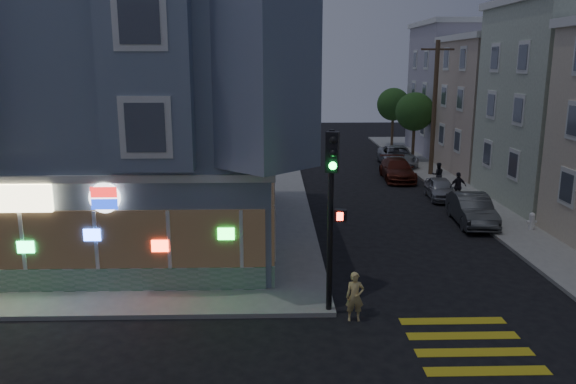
{
  "coord_description": "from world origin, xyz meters",
  "views": [
    {
      "loc": [
        1.08,
        -13.96,
        7.66
      ],
      "look_at": [
        1.63,
        6.62,
        2.92
      ],
      "focal_mm": 35.0,
      "sensor_mm": 36.0,
      "label": 1
    }
  ],
  "objects_px": {
    "street_tree_far": "(393,104)",
    "parked_car_b": "(472,210)",
    "street_tree_near": "(415,112)",
    "parked_car_a": "(440,189)",
    "fire_hydrant": "(532,220)",
    "pedestrian_b": "(458,187)",
    "parked_car_d": "(397,156)",
    "traffic_signal": "(332,192)",
    "parked_car_c": "(397,170)",
    "pedestrian_a": "(438,175)",
    "running_child": "(355,297)",
    "utility_pole": "(434,106)"
  },
  "relations": [
    {
      "from": "street_tree_far",
      "to": "fire_hydrant",
      "type": "bearing_deg",
      "value": -88.32
    },
    {
      "from": "parked_car_c",
      "to": "traffic_signal",
      "type": "height_order",
      "value": "traffic_signal"
    },
    {
      "from": "fire_hydrant",
      "to": "pedestrian_b",
      "type": "bearing_deg",
      "value": 106.58
    },
    {
      "from": "pedestrian_a",
      "to": "traffic_signal",
      "type": "xyz_separation_m",
      "value": [
        -8.49,
        -17.78,
        3.05
      ]
    },
    {
      "from": "pedestrian_b",
      "to": "pedestrian_a",
      "type": "bearing_deg",
      "value": -97.92
    },
    {
      "from": "street_tree_near",
      "to": "parked_car_c",
      "type": "xyz_separation_m",
      "value": [
        -2.81,
        -7.24,
        -3.23
      ]
    },
    {
      "from": "street_tree_far",
      "to": "running_child",
      "type": "distance_m",
      "value": 37.36
    },
    {
      "from": "running_child",
      "to": "pedestrian_b",
      "type": "relative_size",
      "value": 0.94
    },
    {
      "from": "parked_car_d",
      "to": "traffic_signal",
      "type": "distance_m",
      "value": 27.12
    },
    {
      "from": "street_tree_far",
      "to": "running_child",
      "type": "bearing_deg",
      "value": -103.48
    },
    {
      "from": "utility_pole",
      "to": "street_tree_far",
      "type": "relative_size",
      "value": 1.7
    },
    {
      "from": "street_tree_near",
      "to": "street_tree_far",
      "type": "bearing_deg",
      "value": 90.0
    },
    {
      "from": "utility_pole",
      "to": "parked_car_c",
      "type": "distance_m",
      "value": 5.01
    },
    {
      "from": "parked_car_d",
      "to": "parked_car_a",
      "type": "bearing_deg",
      "value": -86.22
    },
    {
      "from": "fire_hydrant",
      "to": "street_tree_near",
      "type": "bearing_deg",
      "value": 92.37
    },
    {
      "from": "utility_pole",
      "to": "pedestrian_a",
      "type": "distance_m",
      "value": 5.67
    },
    {
      "from": "parked_car_c",
      "to": "parked_car_d",
      "type": "xyz_separation_m",
      "value": [
        1.11,
        5.2,
        0.05
      ]
    },
    {
      "from": "parked_car_b",
      "to": "fire_hydrant",
      "type": "bearing_deg",
      "value": -27.84
    },
    {
      "from": "pedestrian_b",
      "to": "parked_car_d",
      "type": "xyz_separation_m",
      "value": [
        -0.85,
        11.76,
        -0.21
      ]
    },
    {
      "from": "pedestrian_b",
      "to": "parked_car_a",
      "type": "bearing_deg",
      "value": -67.87
    },
    {
      "from": "parked_car_c",
      "to": "fire_hydrant",
      "type": "xyz_separation_m",
      "value": [
        3.61,
        -12.1,
        -0.13
      ]
    },
    {
      "from": "street_tree_near",
      "to": "parked_car_a",
      "type": "relative_size",
      "value": 1.47
    },
    {
      "from": "street_tree_far",
      "to": "pedestrian_a",
      "type": "distance_m",
      "value": 18.34
    },
    {
      "from": "street_tree_near",
      "to": "pedestrian_a",
      "type": "distance_m",
      "value": 10.55
    },
    {
      "from": "street_tree_far",
      "to": "parked_car_d",
      "type": "relative_size",
      "value": 0.98
    },
    {
      "from": "parked_car_c",
      "to": "utility_pole",
      "type": "bearing_deg",
      "value": 27.7
    },
    {
      "from": "pedestrian_b",
      "to": "parked_car_a",
      "type": "height_order",
      "value": "pedestrian_b"
    },
    {
      "from": "parked_car_b",
      "to": "fire_hydrant",
      "type": "distance_m",
      "value": 2.72
    },
    {
      "from": "parked_car_a",
      "to": "fire_hydrant",
      "type": "bearing_deg",
      "value": -66.36
    },
    {
      "from": "pedestrian_a",
      "to": "parked_car_a",
      "type": "xyz_separation_m",
      "value": [
        -0.6,
        -2.64,
        -0.29
      ]
    },
    {
      "from": "pedestrian_b",
      "to": "parked_car_b",
      "type": "xyz_separation_m",
      "value": [
        -0.65,
        -4.11,
        -0.23
      ]
    },
    {
      "from": "utility_pole",
      "to": "parked_car_d",
      "type": "distance_m",
      "value": 5.86
    },
    {
      "from": "running_child",
      "to": "fire_hydrant",
      "type": "height_order",
      "value": "running_child"
    },
    {
      "from": "parked_car_b",
      "to": "fire_hydrant",
      "type": "xyz_separation_m",
      "value": [
        2.3,
        -1.44,
        -0.16
      ]
    },
    {
      "from": "street_tree_far",
      "to": "parked_car_b",
      "type": "bearing_deg",
      "value": -93.31
    },
    {
      "from": "running_child",
      "to": "fire_hydrant",
      "type": "xyz_separation_m",
      "value": [
        9.48,
        8.86,
        -0.19
      ]
    },
    {
      "from": "street_tree_near",
      "to": "parked_car_b",
      "type": "bearing_deg",
      "value": -94.79
    },
    {
      "from": "running_child",
      "to": "pedestrian_b",
      "type": "bearing_deg",
      "value": 62.41
    },
    {
      "from": "pedestrian_b",
      "to": "parked_car_d",
      "type": "distance_m",
      "value": 11.79
    },
    {
      "from": "running_child",
      "to": "parked_car_d",
      "type": "distance_m",
      "value": 27.08
    },
    {
      "from": "street_tree_far",
      "to": "parked_car_a",
      "type": "relative_size",
      "value": 1.47
    },
    {
      "from": "parked_car_b",
      "to": "traffic_signal",
      "type": "height_order",
      "value": "traffic_signal"
    },
    {
      "from": "utility_pole",
      "to": "parked_car_a",
      "type": "xyz_separation_m",
      "value": [
        -1.3,
        -6.7,
        -4.18
      ]
    },
    {
      "from": "utility_pole",
      "to": "fire_hydrant",
      "type": "distance_m",
      "value": 14.03
    },
    {
      "from": "pedestrian_a",
      "to": "parked_car_b",
      "type": "xyz_separation_m",
      "value": [
        -0.6,
        -7.84,
        -0.17
      ]
    },
    {
      "from": "street_tree_near",
      "to": "fire_hydrant",
      "type": "relative_size",
      "value": 6.6
    },
    {
      "from": "street_tree_near",
      "to": "street_tree_far",
      "type": "xyz_separation_m",
      "value": [
        0.0,
        8.0,
        0.0
      ]
    },
    {
      "from": "street_tree_near",
      "to": "pedestrian_b",
      "type": "xyz_separation_m",
      "value": [
        -0.85,
        -13.79,
        -2.97
      ]
    },
    {
      "from": "pedestrian_a",
      "to": "fire_hydrant",
      "type": "xyz_separation_m",
      "value": [
        1.7,
        -9.27,
        -0.33
      ]
    },
    {
      "from": "utility_pole",
      "to": "street_tree_near",
      "type": "relative_size",
      "value": 1.7
    }
  ]
}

